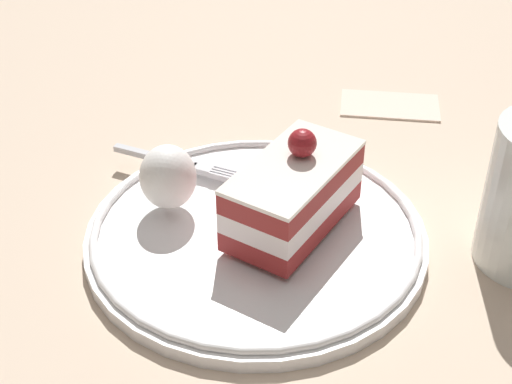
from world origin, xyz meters
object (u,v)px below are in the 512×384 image
(dessert_plate, at_px, (256,234))
(folded_napkin, at_px, (391,105))
(fork, at_px, (182,164))
(whipped_cream_dollop, at_px, (168,177))
(cake_slice, at_px, (296,194))

(dessert_plate, height_order, folded_napkin, dessert_plate)
(fork, distance_m, folded_napkin, 0.22)
(dessert_plate, height_order, whipped_cream_dollop, whipped_cream_dollop)
(fork, height_order, folded_napkin, fork)
(cake_slice, relative_size, fork, 0.98)
(dessert_plate, relative_size, fork, 2.12)
(dessert_plate, height_order, cake_slice, cake_slice)
(cake_slice, xyz_separation_m, whipped_cream_dollop, (0.09, 0.02, -0.00))
(dessert_plate, distance_m, fork, 0.10)
(cake_slice, distance_m, fork, 0.12)
(cake_slice, distance_m, folded_napkin, 0.22)
(cake_slice, relative_size, folded_napkin, 1.25)
(fork, xyz_separation_m, folded_napkin, (-0.11, -0.19, -0.02))
(dessert_plate, xyz_separation_m, fork, (0.09, -0.04, 0.01))
(whipped_cream_dollop, height_order, fork, whipped_cream_dollop)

